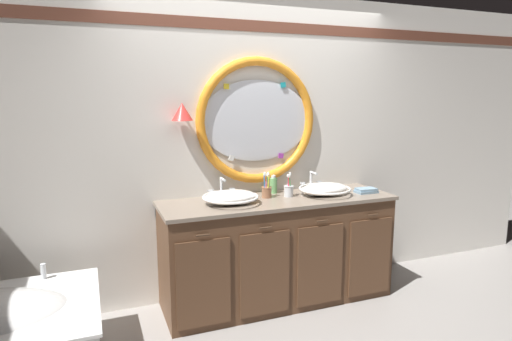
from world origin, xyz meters
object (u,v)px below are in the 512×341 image
object	(u,v)px
folded_hand_towel	(366,191)
toothbrush_holder_left	(267,191)
soap_dispenser	(273,185)
sink_basin_right	(325,189)
sink_basin_left	(230,197)
toothbrush_holder_right	(289,190)

from	to	relation	value
folded_hand_towel	toothbrush_holder_left	bearing A→B (deg)	170.32
folded_hand_towel	soap_dispenser	bearing A→B (deg)	159.61
sink_basin_right	soap_dispenser	bearing A→B (deg)	149.66
toothbrush_holder_left	folded_hand_towel	distance (m)	0.90
soap_dispenser	sink_basin_right	bearing A→B (deg)	-30.34
sink_basin_left	folded_hand_towel	xyz separation A→B (m)	(1.24, -0.06, -0.04)
sink_basin_left	soap_dispenser	xyz separation A→B (m)	(0.47, 0.22, 0.02)
sink_basin_left	toothbrush_holder_right	bearing A→B (deg)	6.33
toothbrush_holder_left	toothbrush_holder_right	distance (m)	0.19
toothbrush_holder_right	sink_basin_right	bearing A→B (deg)	-10.76
toothbrush_holder_right	soap_dispenser	bearing A→B (deg)	112.93
sink_basin_right	soap_dispenser	xyz separation A→B (m)	(-0.38, 0.22, 0.02)
sink_basin_left	folded_hand_towel	distance (m)	1.24
sink_basin_right	toothbrush_holder_right	distance (m)	0.32
toothbrush_holder_right	folded_hand_towel	xyz separation A→B (m)	(0.70, -0.12, -0.03)
toothbrush_holder_left	soap_dispenser	size ratio (longest dim) A/B	1.34
sink_basin_left	sink_basin_right	xyz separation A→B (m)	(0.85, 0.00, -0.00)
sink_basin_right	folded_hand_towel	size ratio (longest dim) A/B	2.40
sink_basin_left	toothbrush_holder_right	size ratio (longest dim) A/B	2.16
toothbrush_holder_left	toothbrush_holder_right	xyz separation A→B (m)	(0.19, -0.03, -0.00)
sink_basin_left	soap_dispenser	world-z (taller)	soap_dispenser
sink_basin_left	toothbrush_holder_right	xyz separation A→B (m)	(0.54, 0.06, -0.00)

